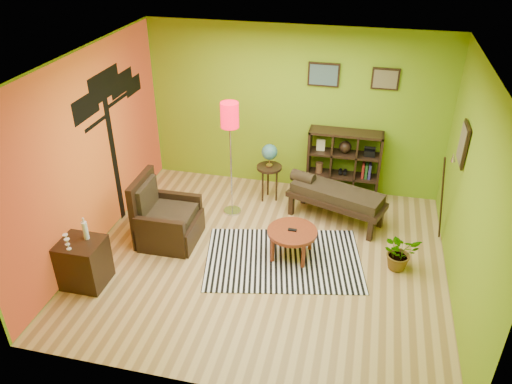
% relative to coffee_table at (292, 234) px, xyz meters
% --- Properties ---
extents(ground, '(5.00, 5.00, 0.00)m').
position_rel_coffee_table_xyz_m(ground, '(-0.35, -0.17, -0.37)').
color(ground, tan).
rests_on(ground, ground).
extents(room_shell, '(5.04, 4.54, 2.82)m').
position_rel_coffee_table_xyz_m(room_shell, '(-0.45, -0.16, 1.43)').
color(room_shell, '#78A417').
rests_on(room_shell, ground).
extents(zebra_rug, '(2.44, 1.88, 0.01)m').
position_rel_coffee_table_xyz_m(zebra_rug, '(-0.09, -0.12, -0.37)').
color(zebra_rug, white).
rests_on(zebra_rug, ground).
extents(coffee_table, '(0.70, 0.70, 0.45)m').
position_rel_coffee_table_xyz_m(coffee_table, '(0.00, 0.00, 0.00)').
color(coffee_table, maroon).
rests_on(coffee_table, ground).
extents(armchair, '(0.85, 0.86, 1.02)m').
position_rel_coffee_table_xyz_m(armchair, '(-1.90, -0.03, -0.06)').
color(armchair, black).
rests_on(armchair, ground).
extents(side_cabinet, '(0.55, 0.50, 0.97)m').
position_rel_coffee_table_xyz_m(side_cabinet, '(-2.55, -1.20, -0.04)').
color(side_cabinet, black).
rests_on(side_cabinet, ground).
extents(floor_lamp, '(0.28, 0.28, 1.88)m').
position_rel_coffee_table_xyz_m(floor_lamp, '(-1.14, 0.93, 1.15)').
color(floor_lamp, silver).
rests_on(floor_lamp, ground).
extents(globe_table, '(0.42, 0.42, 1.02)m').
position_rel_coffee_table_xyz_m(globe_table, '(-0.64, 1.47, 0.40)').
color(globe_table, black).
rests_on(globe_table, ground).
extents(cube_shelf, '(1.20, 0.35, 1.20)m').
position_rel_coffee_table_xyz_m(cube_shelf, '(0.56, 1.86, 0.23)').
color(cube_shelf, black).
rests_on(cube_shelf, ground).
extents(bench, '(1.61, 1.01, 0.70)m').
position_rel_coffee_table_xyz_m(bench, '(0.48, 1.08, 0.08)').
color(bench, black).
rests_on(bench, ground).
extents(potted_plant, '(0.66, 0.69, 0.42)m').
position_rel_coffee_table_xyz_m(potted_plant, '(1.49, 0.06, -0.16)').
color(potted_plant, '#26661E').
rests_on(potted_plant, ground).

